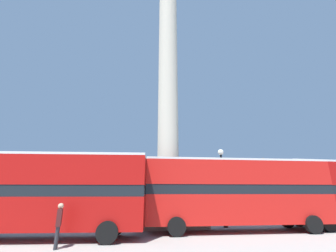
# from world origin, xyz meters

# --- Properties ---
(ground_plane) EXTENTS (200.00, 200.00, 0.00)m
(ground_plane) POSITION_xyz_m (0.00, 0.00, 0.00)
(ground_plane) COLOR #9E9B93
(monument_column) EXTENTS (4.78, 4.78, 24.13)m
(monument_column) POSITION_xyz_m (0.00, 0.00, 8.56)
(monument_column) COLOR #BCB29E
(monument_column) RESTS_ON ground_plane
(bus_b) EXTENTS (10.90, 3.48, 4.18)m
(bus_b) POSITION_xyz_m (-7.30, -4.31, 2.32)
(bus_b) COLOR #A80F0C
(bus_b) RESTS_ON ground_plane
(bus_c) EXTENTS (11.41, 3.09, 4.25)m
(bus_c) POSITION_xyz_m (3.80, -3.39, 2.35)
(bus_c) COLOR red
(bus_c) RESTS_ON ground_plane
(equestrian_statue) EXTENTS (4.20, 3.56, 5.51)m
(equestrian_statue) POSITION_xyz_m (9.71, 2.73, 1.48)
(equestrian_statue) COLOR #BCB29E
(equestrian_statue) RESTS_ON ground_plane
(street_lamp) EXTENTS (0.42, 0.42, 5.37)m
(street_lamp) POSITION_xyz_m (3.75, -1.50, 3.00)
(street_lamp) COLOR black
(street_lamp) RESTS_ON ground_plane
(pedestrian_near_lamp) EXTENTS (0.27, 0.50, 1.80)m
(pedestrian_near_lamp) POSITION_xyz_m (-5.66, -6.42, 1.03)
(pedestrian_near_lamp) COLOR #28282D
(pedestrian_near_lamp) RESTS_ON ground_plane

